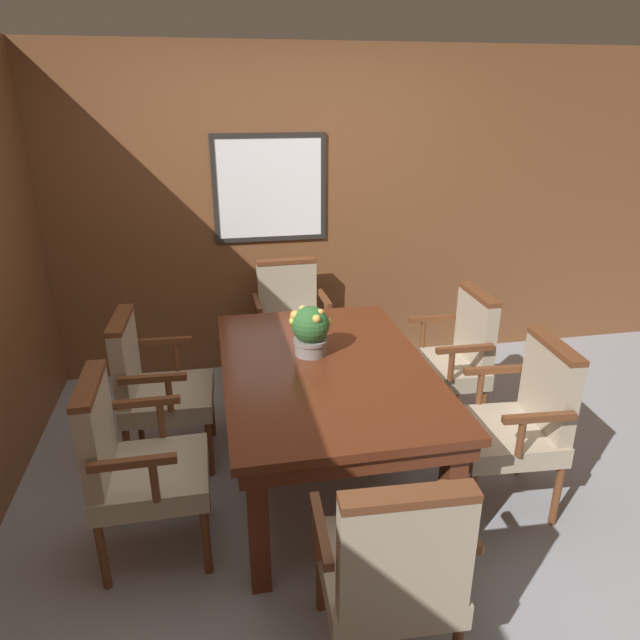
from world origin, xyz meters
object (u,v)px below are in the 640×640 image
Objects in this scene: chair_head_near at (392,565)px; potted_plant at (310,330)px; chair_right_near at (519,419)px; chair_head_far at (291,319)px; chair_right_far at (452,355)px; dining_table at (325,379)px; chair_left_near at (134,461)px; chair_left_far at (154,384)px.

chair_head_near is 3.34× the size of potted_plant.
chair_head_far is at bearing -145.56° from chair_right_near.
chair_right_far is at bearing 14.59° from potted_plant.
dining_table is 1.25m from chair_head_far.
chair_right_near is at bearing -90.47° from chair_left_near.
chair_head_near is 1.00× the size of chair_right_far.
dining_table is at bearing -87.53° from chair_head_near.
potted_plant is (-0.99, -0.26, 0.36)m from chair_right_far.
chair_left_near is 1.00× the size of chair_right_far.
chair_right_far is (-0.02, 0.80, 0.00)m from chair_right_near.
dining_table is 1.02m from chair_right_far.
chair_head_far is 1.91m from chair_left_near.
chair_left_far is 3.34× the size of potted_plant.
chair_head_far and chair_right_far have the same top height.
chair_left_far is (-0.95, 0.37, -0.12)m from dining_table.
chair_right_near is 0.80m from chair_right_far.
dining_table is at bearing -68.69° from chair_left_near.
chair_head_near is at bearing -45.31° from chair_right_near.
potted_plant is (-0.05, 1.37, 0.36)m from chair_head_near.
chair_head_far is 1.91m from chair_right_near.
chair_left_near is 1.00× the size of chair_right_near.
dining_table is 1.79× the size of chair_left_far.
chair_right_near reaches higher than dining_table.
chair_right_far is at bearing -117.15° from chair_head_near.
chair_head_near reaches higher than dining_table.
dining_table is 1.79× the size of chair_right_far.
chair_left_near is at bearing -66.34° from chair_right_far.
chair_head_far is at bearing 90.51° from dining_table.
chair_head_far reaches higher than dining_table.
chair_head_near is 1.42m from potted_plant.
chair_left_far is at bearing 166.03° from potted_plant.
chair_right_near is at bearing -61.05° from chair_head_far.
chair_head_near and chair_head_far have the same top height.
chair_head_near is 2.47m from chair_head_far.
chair_left_far is 0.99m from potted_plant.
chair_left_far is 1.29m from chair_head_far.
chair_right_near is (1.91, -0.77, 0.00)m from chair_left_far.
chair_right_far is (0.94, 1.63, 0.00)m from chair_head_near.
chair_head_far is 1.16m from potted_plant.
chair_head_near is 1.85m from chair_left_far.
chair_left_far is 2.06m from chair_right_near.
chair_left_far and chair_head_far have the same top height.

